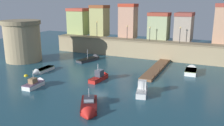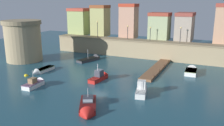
{
  "view_description": "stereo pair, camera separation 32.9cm",
  "coord_description": "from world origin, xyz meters",
  "views": [
    {
      "loc": [
        16.34,
        -31.12,
        11.82
      ],
      "look_at": [
        0.0,
        4.8,
        1.63
      ],
      "focal_mm": 38.36,
      "sensor_mm": 36.0,
      "label": 1
    },
    {
      "loc": [
        16.64,
        -30.98,
        11.82
      ],
      "look_at": [
        0.0,
        4.8,
        1.63
      ],
      "focal_mm": 38.36,
      "sensor_mm": 36.0,
      "label": 2
    }
  ],
  "objects": [
    {
      "name": "moored_boat_2",
      "position": [
        -7.55,
        11.2,
        0.27
      ],
      "size": [
        3.31,
        6.29,
        2.99
      ],
      "rotation": [
        0.0,
        0.0,
        1.28
      ],
      "color": "#333338",
      "rests_on": "ground"
    },
    {
      "name": "moored_boat_7",
      "position": [
        0.03,
        0.46,
        0.5
      ],
      "size": [
        1.67,
        4.9,
        2.97
      ],
      "rotation": [
        0.0,
        0.0,
        1.48
      ],
      "color": "red",
      "rests_on": "ground"
    },
    {
      "name": "moored_boat_1",
      "position": [
        3.91,
        -10.0,
        0.35
      ],
      "size": [
        4.3,
        5.95,
        2.75
      ],
      "rotation": [
        0.0,
        0.0,
        -1.08
      ],
      "color": "red",
      "rests_on": "ground"
    },
    {
      "name": "fortress_tower",
      "position": [
        -19.9,
        4.9,
        4.16
      ],
      "size": [
        7.64,
        7.64,
        8.2
      ],
      "color": "#9E8966",
      "rests_on": "ground"
    },
    {
      "name": "quay_lamp_1",
      "position": [
        -2.3,
        17.84,
        5.8
      ],
      "size": [
        0.32,
        0.32,
        2.99
      ],
      "color": "black",
      "rests_on": "quay_wall"
    },
    {
      "name": "moored_boat_3",
      "position": [
        -7.02,
        -6.09,
        0.43
      ],
      "size": [
        1.56,
        4.17,
        2.8
      ],
      "rotation": [
        0.0,
        0.0,
        1.61
      ],
      "color": "white",
      "rests_on": "ground"
    },
    {
      "name": "moored_boat_6",
      "position": [
        -10.94,
        -0.41,
        0.32
      ],
      "size": [
        1.42,
        5.12,
        1.28
      ],
      "rotation": [
        0.0,
        0.0,
        -1.56
      ],
      "color": "white",
      "rests_on": "ground"
    },
    {
      "name": "old_town_backdrop",
      "position": [
        -1.17,
        21.58,
        7.02
      ],
      "size": [
        37.82,
        6.21,
        7.94
      ],
      "color": "#99A964",
      "rests_on": "ground"
    },
    {
      "name": "mooring_buoy_0",
      "position": [
        6.65,
        4.48,
        0.0
      ],
      "size": [
        0.78,
        0.78,
        0.78
      ],
      "primitive_type": "sphere",
      "color": "yellow",
      "rests_on": "ground"
    },
    {
      "name": "pier_dock",
      "position": [
        6.61,
        9.34,
        0.2
      ],
      "size": [
        2.03,
        14.05,
        0.7
      ],
      "color": "brown",
      "rests_on": "ground"
    },
    {
      "name": "quay_wall",
      "position": [
        0.0,
        17.84,
        1.9
      ],
      "size": [
        39.24,
        3.24,
        3.77
      ],
      "color": "#9E8966",
      "rests_on": "ground"
    },
    {
      "name": "quay_lamp_2",
      "position": [
        2.8,
        17.84,
        5.76
      ],
      "size": [
        0.32,
        0.32,
        2.92
      ],
      "color": "black",
      "rests_on": "quay_wall"
    },
    {
      "name": "mooring_buoy_1",
      "position": [
        -11.84,
        -3.09,
        0.0
      ],
      "size": [
        0.66,
        0.66,
        0.66
      ],
      "primitive_type": "sphere",
      "color": "yellow",
      "rests_on": "ground"
    },
    {
      "name": "ground_plane",
      "position": [
        0.0,
        0.0,
        0.0
      ],
      "size": [
        98.23,
        98.23,
        0.0
      ],
      "primitive_type": "plane",
      "color": "#1E4756"
    },
    {
      "name": "quay_lamp_0",
      "position": [
        -9.76,
        17.84,
        6.17
      ],
      "size": [
        0.32,
        0.32,
        3.63
      ],
      "color": "black",
      "rests_on": "quay_wall"
    },
    {
      "name": "moored_boat_0",
      "position": [
        7.7,
        -2.52,
        0.58
      ],
      "size": [
        2.12,
        4.36,
        2.23
      ],
      "rotation": [
        0.0,
        0.0,
        1.79
      ],
      "color": "white",
      "rests_on": "ground"
    },
    {
      "name": "quay_lamp_3",
      "position": [
        8.99,
        17.84,
        5.9
      ],
      "size": [
        0.32,
        0.32,
        3.17
      ],
      "color": "black",
      "rests_on": "quay_wall"
    },
    {
      "name": "moored_boat_5",
      "position": [
        12.44,
        9.99,
        0.4
      ],
      "size": [
        1.95,
        4.24,
        1.68
      ],
      "rotation": [
        0.0,
        0.0,
        1.61
      ],
      "color": "white",
      "rests_on": "ground"
    }
  ]
}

